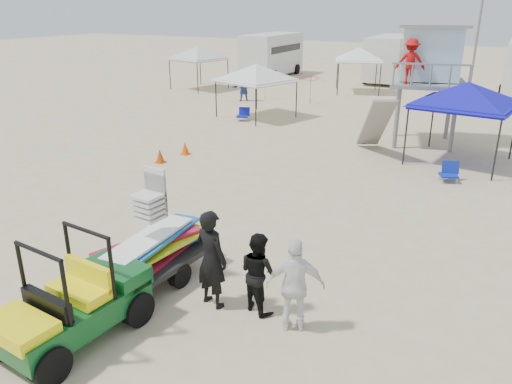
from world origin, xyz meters
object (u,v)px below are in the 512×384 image
at_px(man_left, 211,259).
at_px(lifeguard_tower, 429,58).
at_px(surf_trailer, 156,241).
at_px(utility_cart, 68,296).
at_px(canopy_blue, 468,86).

distance_m(man_left, lifeguard_tower, 14.46).
distance_m(surf_trailer, lifeguard_tower, 14.41).
relative_size(utility_cart, surf_trailer, 1.03).
height_order(surf_trailer, lifeguard_tower, lifeguard_tower).
height_order(utility_cart, man_left, man_left).
relative_size(surf_trailer, canopy_blue, 0.71).
relative_size(utility_cart, man_left, 1.34).
height_order(man_left, canopy_blue, canopy_blue).
xyz_separation_m(utility_cart, lifeguard_tower, (2.82, 16.23, 2.54)).
distance_m(utility_cart, lifeguard_tower, 16.67).
bearing_deg(man_left, lifeguard_tower, -82.09).
xyz_separation_m(man_left, lifeguard_tower, (1.30, 14.20, 2.45)).
bearing_deg(man_left, utility_cart, 66.36).
height_order(utility_cart, lifeguard_tower, lifeguard_tower).
height_order(utility_cart, canopy_blue, canopy_blue).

